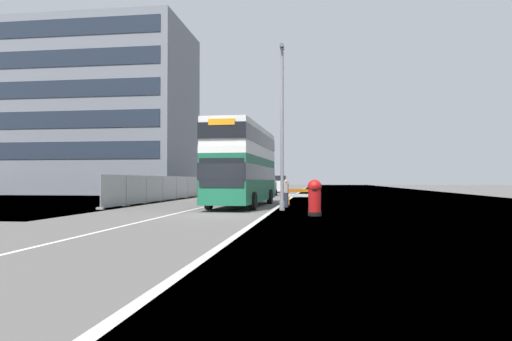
# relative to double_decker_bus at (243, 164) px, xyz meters

# --- Properties ---
(ground) EXTENTS (140.00, 280.00, 0.10)m
(ground) POSITION_rel_double_decker_bus_xyz_m (0.18, -6.94, -2.68)
(ground) COLOR #565451
(double_decker_bus) EXTENTS (3.08, 11.37, 4.94)m
(double_decker_bus) POSITION_rel_double_decker_bus_xyz_m (0.00, 0.00, 0.00)
(double_decker_bus) COLOR #196042
(double_decker_bus) RESTS_ON ground
(lamppost_foreground) EXTENTS (0.29, 0.70, 9.05)m
(lamppost_foreground) POSITION_rel_double_decker_bus_xyz_m (2.72, -3.47, 1.66)
(lamppost_foreground) COLOR gray
(lamppost_foreground) RESTS_ON ground
(red_pillar_postbox) EXTENTS (0.65, 0.65, 1.67)m
(red_pillar_postbox) POSITION_rel_double_decker_bus_xyz_m (4.48, -7.01, -1.71)
(red_pillar_postbox) COLOR black
(red_pillar_postbox) RESTS_ON ground
(roadworks_barrier) EXTENTS (1.77, 0.46, 1.07)m
(roadworks_barrier) POSITION_rel_double_decker_bus_xyz_m (3.57, 1.48, -1.96)
(roadworks_barrier) COLOR orange
(roadworks_barrier) RESTS_ON ground
(construction_site_fence) EXTENTS (0.44, 27.40, 2.02)m
(construction_site_fence) POSITION_rel_double_decker_bus_xyz_m (-7.44, 9.51, -1.66)
(construction_site_fence) COLOR #A8AAAD
(construction_site_fence) RESTS_ON ground
(car_oncoming_near) EXTENTS (2.06, 4.49, 2.18)m
(car_oncoming_near) POSITION_rel_double_decker_bus_xyz_m (-0.73, 19.40, -1.60)
(car_oncoming_near) COLOR gray
(car_oncoming_near) RESTS_ON ground
(car_receding_mid) EXTENTS (2.03, 4.59, 2.12)m
(car_receding_mid) POSITION_rel_double_decker_bus_xyz_m (-4.44, 26.48, -1.62)
(car_receding_mid) COLOR black
(car_receding_mid) RESTS_ON ground
(car_receding_far) EXTENTS (1.93, 3.87, 2.26)m
(car_receding_far) POSITION_rel_double_decker_bus_xyz_m (-0.32, 32.63, -1.57)
(car_receding_far) COLOR silver
(car_receding_far) RESTS_ON ground
(car_far_side) EXTENTS (2.03, 3.90, 2.22)m
(car_far_side) POSITION_rel_double_decker_bus_xyz_m (-4.85, 41.95, -1.59)
(car_far_side) COLOR silver
(car_far_side) RESTS_ON ground
(bare_tree_far_verge_near) EXTENTS (2.49, 2.57, 4.64)m
(bare_tree_far_verge_near) POSITION_rel_double_decker_bus_xyz_m (-13.56, 22.39, -0.39)
(bare_tree_far_verge_near) COLOR #4C3D2D
(bare_tree_far_verge_near) RESTS_ON ground
(bare_tree_far_verge_mid) EXTENTS (2.73, 2.75, 4.75)m
(bare_tree_far_verge_mid) POSITION_rel_double_decker_bus_xyz_m (-15.86, 26.01, -0.07)
(bare_tree_far_verge_mid) COLOR #4C3D2D
(bare_tree_far_verge_mid) RESTS_ON ground
(pedestrian_at_kerb) EXTENTS (0.34, 0.34, 1.68)m
(pedestrian_at_kerb) POSITION_rel_double_decker_bus_xyz_m (2.73, -0.68, -1.79)
(pedestrian_at_kerb) COLOR #2D3342
(pedestrian_at_kerb) RESTS_ON ground
(backdrop_office_block) EXTENTS (26.03, 13.08, 20.16)m
(backdrop_office_block) POSITION_rel_double_decker_bus_xyz_m (-23.97, 23.85, 7.45)
(backdrop_office_block) COLOR gray
(backdrop_office_block) RESTS_ON ground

